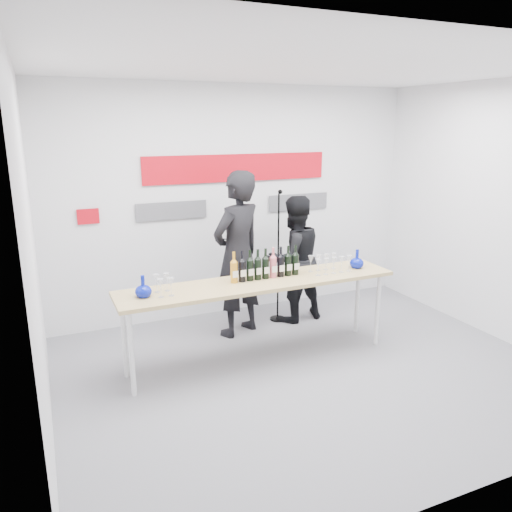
# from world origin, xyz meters

# --- Properties ---
(ground) EXTENTS (5.00, 5.00, 0.00)m
(ground) POSITION_xyz_m (0.00, 0.00, 0.00)
(ground) COLOR slate
(ground) RESTS_ON ground
(back_wall) EXTENTS (5.00, 0.04, 3.00)m
(back_wall) POSITION_xyz_m (0.00, 2.00, 1.50)
(back_wall) COLOR silver
(back_wall) RESTS_ON ground
(signage) EXTENTS (3.38, 0.02, 0.79)m
(signage) POSITION_xyz_m (-0.06, 1.97, 1.81)
(signage) COLOR #BD0815
(signage) RESTS_ON back_wall
(tasting_table) EXTENTS (3.01, 0.62, 0.90)m
(tasting_table) POSITION_xyz_m (-0.36, 0.46, 0.83)
(tasting_table) COLOR tan
(tasting_table) RESTS_ON ground
(wine_bottles) EXTENTS (0.80, 0.08, 0.33)m
(wine_bottles) POSITION_xyz_m (-0.27, 0.52, 1.07)
(wine_bottles) COLOR #BF7F19
(wine_bottles) RESTS_ON tasting_table
(decanter_left) EXTENTS (0.16, 0.16, 0.21)m
(decanter_left) POSITION_xyz_m (-1.59, 0.45, 1.01)
(decanter_left) COLOR #081699
(decanter_left) RESTS_ON tasting_table
(decanter_right) EXTENTS (0.16, 0.16, 0.21)m
(decanter_right) POSITION_xyz_m (0.86, 0.47, 1.01)
(decanter_right) COLOR #081699
(decanter_right) RESTS_ON tasting_table
(glasses_left) EXTENTS (0.16, 0.22, 0.18)m
(glasses_left) POSITION_xyz_m (-1.39, 0.45, 0.99)
(glasses_left) COLOR silver
(glasses_left) RESTS_ON tasting_table
(glasses_right) EXTENTS (0.46, 0.23, 0.18)m
(glasses_right) POSITION_xyz_m (0.47, 0.45, 0.99)
(glasses_right) COLOR silver
(glasses_right) RESTS_ON tasting_table
(presenter_left) EXTENTS (0.86, 0.74, 1.99)m
(presenter_left) POSITION_xyz_m (-0.31, 1.23, 1.00)
(presenter_left) COLOR black
(presenter_left) RESTS_ON ground
(presenter_right) EXTENTS (0.86, 0.70, 1.64)m
(presenter_right) POSITION_xyz_m (0.51, 1.36, 0.82)
(presenter_right) COLOR black
(presenter_right) RESTS_ON ground
(mic_stand) EXTENTS (0.20, 0.20, 1.72)m
(mic_stand) POSITION_xyz_m (0.32, 1.41, 0.52)
(mic_stand) COLOR black
(mic_stand) RESTS_ON ground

